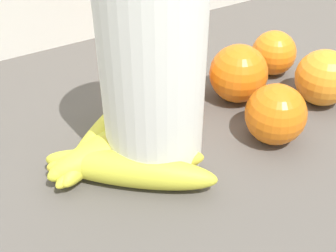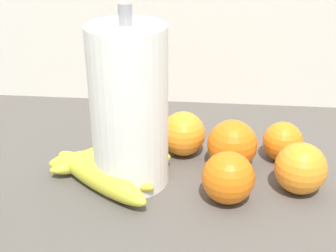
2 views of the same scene
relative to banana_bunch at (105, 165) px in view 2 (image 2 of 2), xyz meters
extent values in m
cube|color=silver|center=(0.32, 0.34, -0.27)|extent=(2.21, 0.06, 1.30)
ellipsoid|color=gold|center=(0.00, -0.04, 0.00)|extent=(0.19, 0.16, 0.04)
ellipsoid|color=gold|center=(0.00, -0.02, 0.00)|extent=(0.19, 0.11, 0.04)
ellipsoid|color=gold|center=(0.00, -0.01, 0.00)|extent=(0.17, 0.07, 0.04)
ellipsoid|color=gold|center=(0.00, 0.01, 0.00)|extent=(0.19, 0.06, 0.04)
ellipsoid|color=gold|center=(0.01, 0.01, 0.00)|extent=(0.21, 0.08, 0.04)
ellipsoid|color=gold|center=(0.00, 0.03, 0.00)|extent=(0.19, 0.13, 0.03)
ellipsoid|color=gold|center=(-0.01, 0.03, 0.00)|extent=(0.16, 0.14, 0.04)
sphere|color=orange|center=(0.21, 0.05, 0.02)|extent=(0.08, 0.08, 0.08)
sphere|color=orange|center=(0.30, 0.08, 0.01)|extent=(0.07, 0.07, 0.07)
sphere|color=orange|center=(0.31, -0.01, 0.02)|extent=(0.08, 0.08, 0.08)
sphere|color=orange|center=(0.20, -0.05, 0.02)|extent=(0.08, 0.08, 0.08)
sphere|color=orange|center=(0.12, 0.09, 0.02)|extent=(0.08, 0.08, 0.08)
cylinder|color=white|center=(0.05, -0.01, 0.11)|extent=(0.12, 0.12, 0.25)
cylinder|color=gray|center=(0.05, -0.01, 0.12)|extent=(0.02, 0.02, 0.28)
camera|label=1|loc=(-0.14, -0.41, 0.40)|focal=50.57mm
camera|label=2|loc=(0.16, -0.63, 0.40)|focal=49.07mm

